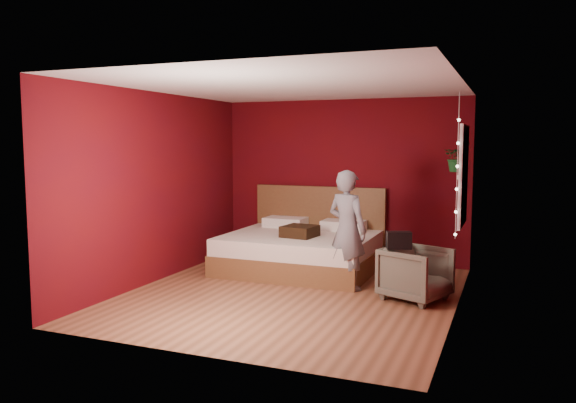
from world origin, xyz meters
The scene contains 10 objects.
floor centered at (0.00, 0.00, 0.00)m, with size 4.50×4.50×0.00m, color #92583A.
room_walls centered at (0.00, 0.00, 1.68)m, with size 4.04×4.54×2.62m.
window centered at (1.97, 0.90, 1.50)m, with size 0.05×0.97×1.27m.
fairy_lights centered at (1.94, 0.38, 1.50)m, with size 0.04×0.04×1.45m.
bed centered at (-0.37, 1.37, 0.31)m, with size 2.19×1.86×1.20m.
person centered at (0.57, 0.50, 0.78)m, with size 0.57×0.37×1.56m, color slate.
armchair centered at (1.50, 0.30, 0.33)m, with size 0.70×0.72×0.65m, color #595446.
handbag centered at (1.32, 0.13, 0.75)m, with size 0.29×0.14×0.21m, color black.
throw_pillow centered at (-0.30, 1.08, 0.63)m, with size 0.45×0.45×0.16m, color black.
hanging_plant centered at (1.84, 1.52, 1.71)m, with size 0.41×0.37×1.09m.
Camera 1 is at (2.54, -6.48, 1.91)m, focal length 35.00 mm.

